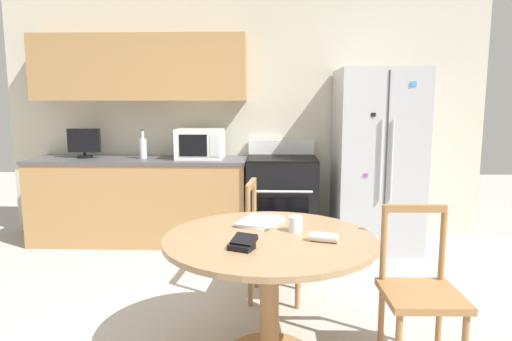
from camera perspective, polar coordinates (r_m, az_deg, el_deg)
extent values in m
cube|color=beige|center=(5.08, -1.59, 6.46)|extent=(5.20, 0.10, 2.60)
cube|color=#AD7F4C|center=(5.06, -14.36, 12.31)|extent=(2.24, 0.34, 0.68)
cube|color=#AD7F4C|center=(5.02, -14.21, -3.82)|extent=(2.24, 0.62, 0.86)
cube|color=#4C4C51|center=(4.95, -14.40, 1.28)|extent=(2.27, 0.64, 0.03)
cube|color=#B2B5BA|center=(4.78, 14.84, 1.28)|extent=(0.82, 0.76, 1.81)
cube|color=#333333|center=(4.41, 15.93, 0.64)|extent=(0.01, 0.01, 1.74)
cylinder|color=silver|center=(4.38, 15.37, 1.20)|extent=(0.02, 0.02, 0.76)
cylinder|color=silver|center=(4.40, 16.63, 1.19)|extent=(0.02, 0.02, 0.76)
cube|color=#338CD8|center=(4.43, 19.12, 10.22)|extent=(0.06, 0.01, 0.04)
cube|color=black|center=(4.34, 14.46, 6.77)|extent=(0.04, 0.02, 0.04)
cube|color=purple|center=(4.38, 13.56, -0.56)|extent=(0.04, 0.01, 0.03)
cube|color=black|center=(4.79, 3.21, -3.94)|extent=(0.71, 0.64, 0.90)
cube|color=black|center=(4.50, 3.28, -5.95)|extent=(0.51, 0.01, 0.40)
cylinder|color=silver|center=(4.41, 3.32, -2.64)|extent=(0.59, 0.02, 0.02)
cube|color=black|center=(4.72, 3.25, 1.53)|extent=(0.71, 0.64, 0.02)
cube|color=white|center=(4.99, 3.19, 2.96)|extent=(0.71, 0.06, 0.16)
cube|color=white|center=(4.80, -6.96, 3.35)|extent=(0.48, 0.39, 0.31)
cube|color=black|center=(4.61, -7.88, 3.12)|extent=(0.28, 0.01, 0.22)
cube|color=silver|center=(4.58, -5.19, 3.13)|extent=(0.10, 0.01, 0.22)
cylinder|color=black|center=(5.17, -20.60, 1.61)|extent=(0.16, 0.16, 0.02)
cylinder|color=black|center=(5.17, -20.62, 1.94)|extent=(0.03, 0.03, 0.04)
cube|color=black|center=(5.15, -20.71, 3.55)|extent=(0.34, 0.05, 0.25)
cylinder|color=silver|center=(4.91, -13.94, 2.68)|extent=(0.08, 0.08, 0.21)
cylinder|color=silver|center=(4.90, -14.00, 4.37)|extent=(0.03, 0.03, 0.08)
cylinder|color=#262626|center=(4.89, -14.02, 4.91)|extent=(0.03, 0.03, 0.01)
cylinder|color=#997551|center=(2.60, 1.72, -8.61)|extent=(1.20, 1.20, 0.03)
cylinder|color=#9E7042|center=(2.73, 1.68, -15.78)|extent=(0.11, 0.11, 0.68)
cube|color=#9E7042|center=(2.77, 20.05, -14.49)|extent=(0.43, 0.43, 0.04)
cylinder|color=#9E7042|center=(3.06, 21.90, -16.88)|extent=(0.04, 0.04, 0.41)
cylinder|color=#9E7042|center=(2.96, 15.37, -17.47)|extent=(0.04, 0.04, 0.41)
cylinder|color=#9E7042|center=(2.91, 22.31, -8.33)|extent=(0.04, 0.04, 0.45)
cylinder|color=#9E7042|center=(2.80, 15.67, -8.64)|extent=(0.04, 0.04, 0.45)
cube|color=#9E7042|center=(2.80, 19.26, -4.48)|extent=(0.35, 0.04, 0.04)
cube|color=#9E7042|center=(3.49, 2.51, -9.07)|extent=(0.46, 0.46, 0.04)
cylinder|color=#9E7042|center=(3.72, 5.41, -11.64)|extent=(0.04, 0.04, 0.41)
cylinder|color=#9E7042|center=(3.40, 5.21, -13.64)|extent=(0.04, 0.04, 0.41)
cylinder|color=#9E7042|center=(3.75, 0.03, -11.46)|extent=(0.04, 0.04, 0.41)
cylinder|color=#9E7042|center=(3.43, -0.71, -13.42)|extent=(0.04, 0.04, 0.41)
cylinder|color=#9E7042|center=(3.61, -0.23, -4.43)|extent=(0.04, 0.04, 0.45)
cylinder|color=#9E7042|center=(3.28, -1.02, -5.78)|extent=(0.04, 0.04, 0.45)
cube|color=#9E7042|center=(3.41, -0.61, -1.72)|extent=(0.07, 0.35, 0.04)
cylinder|color=silver|center=(2.69, 4.94, -6.67)|extent=(0.08, 0.08, 0.09)
cylinder|color=#4C8C59|center=(2.70, 4.94, -7.08)|extent=(0.07, 0.07, 0.05)
cylinder|color=silver|center=(2.52, 8.46, -8.25)|extent=(0.16, 0.09, 0.05)
cube|color=black|center=(2.38, -1.81, -9.54)|extent=(0.15, 0.14, 0.03)
cube|color=black|center=(2.39, -1.50, -8.74)|extent=(0.15, 0.14, 0.06)
cube|color=white|center=(2.87, 0.46, -6.55)|extent=(0.34, 0.37, 0.01)
cube|color=beige|center=(2.86, 0.46, -6.39)|extent=(0.32, 0.36, 0.01)
cube|color=silver|center=(2.86, 0.46, -6.24)|extent=(0.31, 0.36, 0.01)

